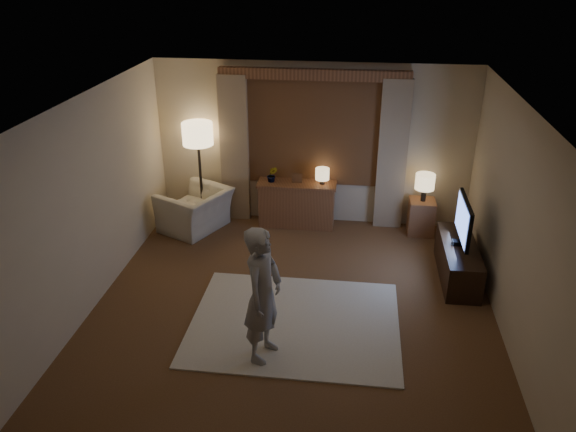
% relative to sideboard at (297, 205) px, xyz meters
% --- Properties ---
extents(room, '(5.04, 5.54, 2.64)m').
position_rel_sideboard_xyz_m(room, '(0.22, -2.00, 0.98)').
color(room, brown).
rests_on(room, ground).
extents(rug, '(2.50, 2.00, 0.02)m').
position_rel_sideboard_xyz_m(rug, '(0.28, -2.70, -0.34)').
color(rug, beige).
rests_on(rug, floor).
extents(sideboard, '(1.20, 0.40, 0.70)m').
position_rel_sideboard_xyz_m(sideboard, '(0.00, 0.00, 0.00)').
color(sideboard, brown).
rests_on(sideboard, floor).
extents(picture_frame, '(0.16, 0.02, 0.20)m').
position_rel_sideboard_xyz_m(picture_frame, '(0.00, 0.00, 0.45)').
color(picture_frame, brown).
rests_on(picture_frame, sideboard).
extents(plant, '(0.17, 0.13, 0.30)m').
position_rel_sideboard_xyz_m(plant, '(-0.40, 0.00, 0.50)').
color(plant, '#999999').
rests_on(plant, sideboard).
extents(table_lamp_sideboard, '(0.22, 0.22, 0.30)m').
position_rel_sideboard_xyz_m(table_lamp_sideboard, '(0.40, 0.00, 0.55)').
color(table_lamp_sideboard, black).
rests_on(table_lamp_sideboard, sideboard).
extents(floor_lamp, '(0.49, 0.49, 1.66)m').
position_rel_sideboard_xyz_m(floor_lamp, '(-1.58, 0.00, 1.05)').
color(floor_lamp, black).
rests_on(floor_lamp, floor).
extents(armchair, '(1.23, 1.29, 0.66)m').
position_rel_sideboard_xyz_m(armchair, '(-1.60, -0.36, -0.02)').
color(armchair, beige).
rests_on(armchair, floor).
extents(side_table, '(0.40, 0.40, 0.56)m').
position_rel_sideboard_xyz_m(side_table, '(1.98, -0.05, -0.07)').
color(side_table, brown).
rests_on(side_table, floor).
extents(table_lamp_side, '(0.30, 0.30, 0.44)m').
position_rel_sideboard_xyz_m(table_lamp_side, '(1.98, -0.05, 0.52)').
color(table_lamp_side, black).
rests_on(table_lamp_side, side_table).
extents(tv_stand, '(0.45, 1.40, 0.50)m').
position_rel_sideboard_xyz_m(tv_stand, '(2.37, -1.35, -0.10)').
color(tv_stand, black).
rests_on(tv_stand, floor).
extents(tv, '(0.22, 0.90, 0.65)m').
position_rel_sideboard_xyz_m(tv, '(2.37, -1.35, 0.51)').
color(tv, black).
rests_on(tv, tv_stand).
extents(person, '(0.52, 0.65, 1.57)m').
position_rel_sideboard_xyz_m(person, '(0.01, -3.33, 0.45)').
color(person, '#9F9A93').
rests_on(person, rug).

